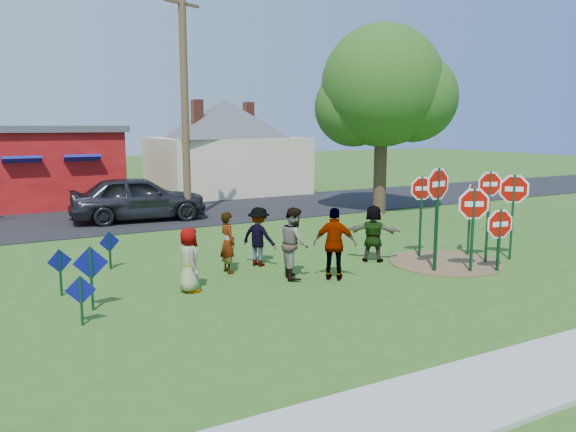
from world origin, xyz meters
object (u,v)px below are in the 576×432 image
at_px(stop_sign_a, 473,211).
at_px(person_b, 228,242).
at_px(stop_sign_d, 470,201).
at_px(person_a, 189,260).
at_px(stop_sign_c, 489,196).
at_px(utility_pole, 184,94).
at_px(suv, 139,198).
at_px(stop_sign_b, 422,196).
at_px(leafy_tree, 385,93).

height_order(stop_sign_a, person_b, stop_sign_a).
height_order(stop_sign_d, person_a, stop_sign_d).
xyz_separation_m(stop_sign_c, utility_pole, (-5.26, 10.90, 3.20)).
distance_m(person_a, suv, 10.62).
relative_size(stop_sign_b, stop_sign_c, 0.93).
distance_m(stop_sign_a, utility_pole, 12.64).
relative_size(stop_sign_c, person_b, 1.68).
bearing_deg(person_b, utility_pole, -13.06).
xyz_separation_m(stop_sign_a, utility_pole, (-4.09, 11.44, 3.49)).
height_order(person_a, leafy_tree, leafy_tree).
height_order(person_b, suv, suv).
xyz_separation_m(person_a, person_b, (1.48, 1.17, 0.05)).
xyz_separation_m(person_a, leafy_tree, (11.58, 7.46, 4.56)).
distance_m(person_a, leafy_tree, 14.51).
bearing_deg(person_b, stop_sign_a, -120.07).
distance_m(stop_sign_a, suv, 13.79).
height_order(suv, leafy_tree, leafy_tree).
relative_size(person_b, suv, 0.30).
xyz_separation_m(stop_sign_c, person_b, (-6.94, 2.58, -1.14)).
xyz_separation_m(stop_sign_b, suv, (-5.81, 10.47, -0.89)).
height_order(stop_sign_a, suv, stop_sign_a).
bearing_deg(person_a, leafy_tree, -51.01).
relative_size(stop_sign_a, person_b, 1.48).
height_order(stop_sign_c, person_a, stop_sign_c).
bearing_deg(leafy_tree, stop_sign_b, -120.47).
bearing_deg(stop_sign_b, stop_sign_a, -74.46).
bearing_deg(stop_sign_b, stop_sign_c, -35.87).
bearing_deg(person_a, suv, -1.44).
xyz_separation_m(stop_sign_c, leafy_tree, (3.16, 8.87, 3.37)).
distance_m(stop_sign_a, person_b, 6.61).
xyz_separation_m(person_b, suv, (-0.07, 9.35, 0.14)).
relative_size(stop_sign_b, leafy_tree, 0.31).
distance_m(stop_sign_d, utility_pole, 11.92).
bearing_deg(person_b, stop_sign_b, -102.65).
bearing_deg(stop_sign_a, person_b, 178.83).
height_order(stop_sign_d, suv, stop_sign_d).
bearing_deg(suv, stop_sign_a, -148.95).
bearing_deg(suv, stop_sign_b, -144.97).
xyz_separation_m(stop_sign_d, person_a, (-8.64, 0.51, -0.91)).
bearing_deg(suv, stop_sign_d, -140.77).
relative_size(person_a, leafy_tree, 0.19).
bearing_deg(person_a, stop_sign_a, -98.88).
height_order(stop_sign_a, leafy_tree, leafy_tree).
height_order(suv, utility_pole, utility_pole).
height_order(stop_sign_c, suv, stop_sign_c).
relative_size(stop_sign_c, leafy_tree, 0.34).
distance_m(stop_sign_b, leafy_tree, 9.27).
height_order(person_a, suv, suv).
bearing_deg(utility_pole, person_a, -108.42).
xyz_separation_m(stop_sign_d, person_b, (-7.17, 1.69, -0.86)).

